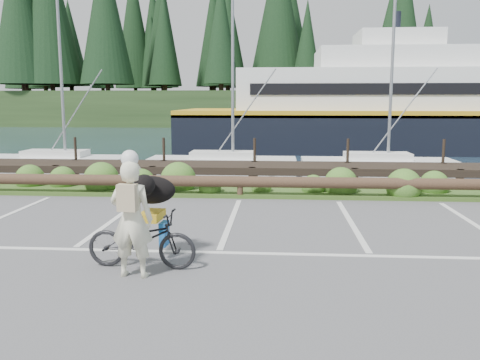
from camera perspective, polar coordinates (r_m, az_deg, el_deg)
name	(u,v)px	position (r m, az deg, el deg)	size (l,w,h in m)	color
ground	(221,246)	(9.28, -2.12, -7.44)	(72.00, 72.00, 0.00)	#515053
harbor_backdrop	(274,116)	(87.35, 3.89, 7.19)	(170.00, 160.00, 30.00)	#192C3D
vegetation_strip	(242,192)	(14.41, 0.22, -1.32)	(34.00, 1.60, 0.10)	#3D5B21
log_rail	(240,198)	(13.73, 0.01, -2.04)	(32.00, 0.30, 0.60)	#443021
bicycle	(142,239)	(8.16, -11.00, -6.57)	(0.61, 1.74, 0.92)	black
cyclist	(132,219)	(7.68, -12.06, -4.32)	(0.64, 0.42, 1.76)	#E8E6C5
dog	(151,190)	(8.52, -9.93, -1.11)	(0.81, 0.39, 0.47)	black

